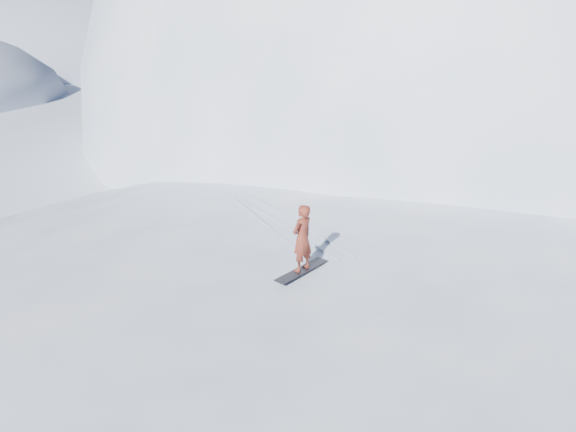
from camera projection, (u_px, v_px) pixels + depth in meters
name	position (u px, v px, depth m)	size (l,w,h in m)	color
ground	(401.00, 357.00, 13.39)	(400.00, 400.00, 0.00)	white
near_ridge	(378.00, 296.00, 16.34)	(36.00, 28.00, 4.80)	white
summit_peak	(462.00, 125.00, 43.26)	(60.00, 56.00, 56.00)	white
peak_shoulder	(370.00, 153.00, 34.15)	(28.00, 24.00, 18.00)	white
wind_bumps	(346.00, 319.00, 15.07)	(16.00, 14.40, 1.00)	white
snowboard	(302.00, 270.00, 12.72)	(1.70, 0.32, 0.03)	black
snowboarder	(302.00, 238.00, 12.41)	(0.62, 0.41, 1.71)	maroon
board_tracks	(282.00, 223.00, 15.67)	(1.86, 5.97, 0.04)	silver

